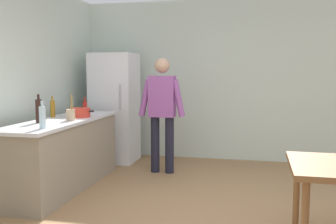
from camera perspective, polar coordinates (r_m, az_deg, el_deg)
wall_back at (r=6.72m, az=9.45°, el=4.57°), size 6.40×0.12×2.70m
kitchen_counter at (r=5.23m, az=-14.99°, el=-5.91°), size 0.64×2.20×0.90m
refrigerator at (r=6.57m, az=-7.76°, el=0.62°), size 0.70×0.67×1.80m
person at (r=5.75m, az=-0.86°, el=0.68°), size 0.70×0.22×1.70m
cooking_pot at (r=5.36m, az=-12.76°, el=-0.06°), size 0.40×0.28×0.12m
utensil_jar at (r=5.00m, az=-14.02°, el=-0.32°), size 0.11×0.11×0.32m
bottle_oil_amber at (r=5.42m, az=-16.50°, el=0.50°), size 0.06×0.06×0.28m
bottle_wine_dark at (r=4.90m, az=-18.34°, el=0.20°), size 0.08×0.08×0.34m
bottle_vinegar_tall at (r=5.85m, az=-13.90°, el=1.16°), size 0.06×0.06×0.32m
bottle_sauce_red at (r=5.64m, az=-12.03°, el=0.62°), size 0.06×0.06×0.24m
bottle_water_clear at (r=4.39m, az=-17.86°, el=-0.70°), size 0.07×0.07×0.30m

